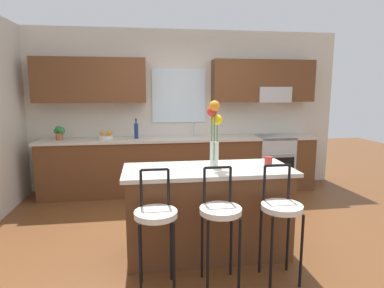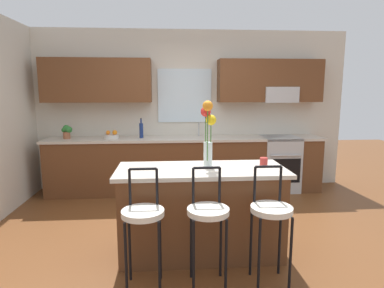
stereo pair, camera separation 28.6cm
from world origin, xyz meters
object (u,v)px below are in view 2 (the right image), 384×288
Objects in this scene: bar_stool_middle at (208,216)px; potted_plant_small at (67,131)px; flower_vase at (208,129)px; bar_stool_near at (143,218)px; bottle_olive_oil at (141,130)px; fruit_bowl_oranges at (112,136)px; kitchen_island at (201,211)px; mug_ceramic at (264,162)px; oven_range at (279,163)px; bar_stool_far at (271,214)px.

bar_stool_middle is 4.64× the size of potted_plant_small.
potted_plant_small is (-2.02, 2.12, -0.27)m from flower_vase.
bar_stool_near is at bearing 180.00° from bar_stool_middle.
bottle_olive_oil reaches higher than bar_stool_middle.
bar_stool_near is at bearing -75.69° from fruit_bowl_oranges.
flower_vase is at bearing 83.31° from bar_stool_middle.
potted_plant_small is (-1.19, -0.00, -0.00)m from bottle_olive_oil.
fruit_bowl_oranges is at bearing 119.95° from kitchen_island.
bottle_olive_oil reaches higher than mug_ceramic.
flower_vase is 7.54× the size of mug_ceramic.
mug_ceramic is 0.40× the size of potted_plant_small.
bar_stool_near is 2.83m from fruit_bowl_oranges.
fruit_bowl_oranges is at bearing 179.50° from oven_range.
kitchen_island is at bearing -60.05° from fruit_bowl_oranges.
oven_range is 2.64m from kitchen_island.
oven_range is at bearing 60.04° from bar_stool_middle.
potted_plant_small reaches higher than oven_range.
bottle_olive_oil reaches higher than fruit_bowl_oranges.
bottle_olive_oil reaches higher than bar_stool_far.
bottle_olive_oil reaches higher than potted_plant_small.
flower_vase is at bearing -58.23° from fruit_bowl_oranges.
bar_stool_far is 3.06m from bottle_olive_oil.
kitchen_island is 5.24× the size of bottle_olive_oil.
potted_plant_small reaches higher than bar_stool_middle.
bar_stool_middle is 0.91m from flower_vase.
mug_ceramic is (0.10, 0.61, 0.33)m from bar_stool_far.
flower_vase is at bearing -68.56° from bottle_olive_oil.
bar_stool_near and bar_stool_middle have the same top height.
potted_plant_small is at bearing 140.88° from mug_ceramic.
bottle_olive_oil is at bearing 0.00° from fruit_bowl_oranges.
bar_stool_far is at bearing -51.46° from flower_vase.
potted_plant_small reaches higher than mug_ceramic.
fruit_bowl_oranges is at bearing -180.00° from bottle_olive_oil.
bar_stool_near reaches higher than mug_ceramic.
oven_range is 0.88× the size of bar_stool_near.
fruit_bowl_oranges reaches higher than kitchen_island.
bar_stool_middle is 3.20× the size of bottle_olive_oil.
mug_ceramic is 3.36m from potted_plant_small.
flower_vase is at bearing 27.07° from kitchen_island.
bar_stool_far is 1.54× the size of flower_vase.
kitchen_island is 7.10× the size of fruit_bowl_oranges.
kitchen_island is at bearing -152.93° from flower_vase.
kitchen_island is 2.97m from potted_plant_small.
kitchen_island is 1.64× the size of bar_stool_far.
bar_stool_far is at bearing -56.64° from fruit_bowl_oranges.
bar_stool_near is 1.54× the size of flower_vase.
oven_range is at bearing 53.90° from kitchen_island.
fruit_bowl_oranges reaches higher than bar_stool_near.
bar_stool_middle is (-1.56, -2.70, 0.18)m from oven_range.
mug_ceramic is at bearing 80.35° from bar_stool_far.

